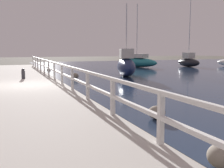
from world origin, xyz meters
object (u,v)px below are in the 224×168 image
object	(u,v)px
sailboat_navy	(126,65)
sailboat_black	(188,61)
sailboat_teal	(137,61)
mooring_bollard	(23,74)

from	to	relation	value
sailboat_navy	sailboat_black	bearing A→B (deg)	50.73
sailboat_teal	sailboat_black	size ratio (longest dim) A/B	0.94
mooring_bollard	sailboat_navy	bearing A→B (deg)	12.87
mooring_bollard	sailboat_black	world-z (taller)	sailboat_black
sailboat_teal	mooring_bollard	bearing A→B (deg)	-159.86
mooring_bollard	sailboat_navy	size ratio (longest dim) A/B	0.11
sailboat_navy	sailboat_black	size ratio (longest dim) A/B	0.71
sailboat_teal	sailboat_navy	size ratio (longest dim) A/B	1.33
mooring_bollard	sailboat_teal	xyz separation A→B (m)	(12.79, 10.61, 0.08)
sailboat_teal	sailboat_navy	world-z (taller)	sailboat_teal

